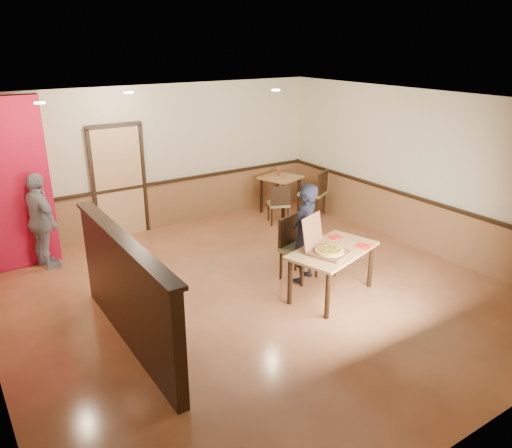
# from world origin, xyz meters

# --- Properties ---
(floor) EXTENTS (7.00, 7.00, 0.00)m
(floor) POSITION_xyz_m (0.00, 0.00, 0.00)
(floor) COLOR #C2774B
(floor) RESTS_ON ground
(ceiling) EXTENTS (7.00, 7.00, 0.00)m
(ceiling) POSITION_xyz_m (0.00, 0.00, 2.80)
(ceiling) COLOR black
(ceiling) RESTS_ON wall_back
(wall_back) EXTENTS (7.00, 0.00, 7.00)m
(wall_back) POSITION_xyz_m (0.00, 3.50, 1.40)
(wall_back) COLOR beige
(wall_back) RESTS_ON floor
(wall_right) EXTENTS (0.00, 7.00, 7.00)m
(wall_right) POSITION_xyz_m (3.50, 0.00, 1.40)
(wall_right) COLOR beige
(wall_right) RESTS_ON floor
(wainscot_back) EXTENTS (7.00, 0.04, 0.90)m
(wainscot_back) POSITION_xyz_m (0.00, 3.47, 0.45)
(wainscot_back) COLOR brown
(wainscot_back) RESTS_ON floor
(chair_rail_back) EXTENTS (7.00, 0.06, 0.06)m
(chair_rail_back) POSITION_xyz_m (0.00, 3.45, 0.92)
(chair_rail_back) COLOR black
(chair_rail_back) RESTS_ON wall_back
(wainscot_right) EXTENTS (0.04, 7.00, 0.90)m
(wainscot_right) POSITION_xyz_m (3.47, 0.00, 0.45)
(wainscot_right) COLOR brown
(wainscot_right) RESTS_ON floor
(chair_rail_right) EXTENTS (0.06, 7.00, 0.06)m
(chair_rail_right) POSITION_xyz_m (3.45, 0.00, 0.92)
(chair_rail_right) COLOR black
(chair_rail_right) RESTS_ON wall_right
(back_door) EXTENTS (0.90, 0.06, 2.10)m
(back_door) POSITION_xyz_m (-0.80, 3.46, 1.05)
(back_door) COLOR #DEB072
(back_door) RESTS_ON wall_back
(booth_partition) EXTENTS (0.20, 3.10, 1.44)m
(booth_partition) POSITION_xyz_m (-2.00, -0.20, 0.74)
(booth_partition) COLOR black
(booth_partition) RESTS_ON floor
(spot_a) EXTENTS (0.14, 0.14, 0.02)m
(spot_a) POSITION_xyz_m (-2.30, 1.80, 2.78)
(spot_a) COLOR #FAE4AF
(spot_a) RESTS_ON ceiling
(spot_b) EXTENTS (0.14, 0.14, 0.02)m
(spot_b) POSITION_xyz_m (-0.80, 2.50, 2.78)
(spot_b) COLOR #FAE4AF
(spot_b) RESTS_ON ceiling
(spot_c) EXTENTS (0.14, 0.14, 0.02)m
(spot_c) POSITION_xyz_m (1.40, 1.50, 2.78)
(spot_c) COLOR #FAE4AF
(spot_c) RESTS_ON ceiling
(main_table) EXTENTS (1.55, 1.15, 0.74)m
(main_table) POSITION_xyz_m (0.93, -0.63, 0.63)
(main_table) COLOR tan
(main_table) RESTS_ON floor
(diner_chair) EXTENTS (0.62, 0.62, 1.00)m
(diner_chair) POSITION_xyz_m (0.85, 0.15, 0.54)
(diner_chair) COLOR olive
(diner_chair) RESTS_ON floor
(side_chair_left) EXTENTS (0.54, 0.54, 0.83)m
(side_chair_left) POSITION_xyz_m (2.08, 2.27, 0.46)
(side_chair_left) COLOR olive
(side_chair_left) RESTS_ON floor
(side_chair_right) EXTENTS (0.66, 0.66, 0.99)m
(side_chair_right) POSITION_xyz_m (3.04, 2.27, 0.54)
(side_chair_right) COLOR olive
(side_chair_right) RESTS_ON floor
(side_table) EXTENTS (0.94, 0.94, 0.80)m
(side_table) POSITION_xyz_m (2.55, 2.88, 0.62)
(side_table) COLOR tan
(side_table) RESTS_ON floor
(diner) EXTENTS (0.68, 0.59, 1.57)m
(diner) POSITION_xyz_m (0.90, 0.00, 0.79)
(diner) COLOR black
(diner) RESTS_ON floor
(passerby) EXTENTS (0.66, 1.02, 1.62)m
(passerby) POSITION_xyz_m (-2.37, 2.73, 0.81)
(passerby) COLOR gray
(passerby) RESTS_ON floor
(pizza_box) EXTENTS (0.66, 0.71, 0.52)m
(pizza_box) POSITION_xyz_m (0.75, -0.68, 0.80)
(pizza_box) COLOR brown
(pizza_box) RESTS_ON main_table
(pizza) EXTENTS (0.52, 0.52, 0.03)m
(pizza) POSITION_xyz_m (0.77, -0.73, 0.79)
(pizza) COLOR #E8C254
(pizza) RESTS_ON pizza_box
(napkin_near) EXTENTS (0.30, 0.30, 0.01)m
(napkin_near) POSITION_xyz_m (1.37, -0.79, 0.74)
(napkin_near) COLOR red
(napkin_near) RESTS_ON main_table
(napkin_far) EXTENTS (0.24, 0.24, 0.01)m
(napkin_far) POSITION_xyz_m (1.27, -0.30, 0.74)
(napkin_far) COLOR red
(napkin_far) RESTS_ON main_table
(condiment) EXTENTS (0.06, 0.06, 0.15)m
(condiment) POSITION_xyz_m (2.60, 3.01, 0.88)
(condiment) COLOR maroon
(condiment) RESTS_ON side_table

